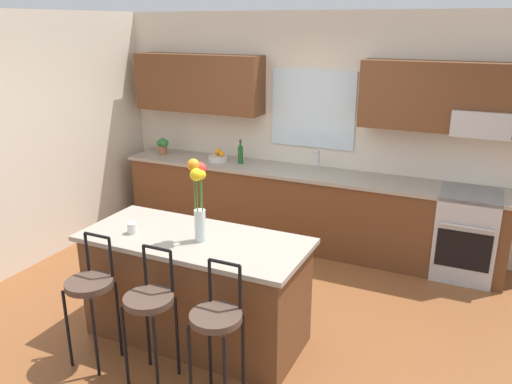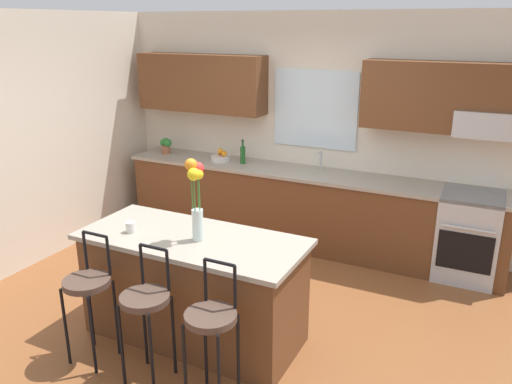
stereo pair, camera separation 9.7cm
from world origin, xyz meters
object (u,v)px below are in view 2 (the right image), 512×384
object	(u,v)px
kitchen_island	(194,287)
bar_stool_far	(211,323)
flower_vase	(196,192)
fruit_bowl_oranges	(221,157)
oven_range	(468,236)
mug_ceramic	(131,227)
bottle_olive_oil	(243,154)
potted_plant_small	(166,145)
bar_stool_near	(88,288)
bar_stool_middle	(146,304)

from	to	relation	value
kitchen_island	bar_stool_far	distance (m)	0.85
flower_vase	fruit_bowl_oranges	bearing A→B (deg)	115.59
oven_range	flower_vase	bearing A→B (deg)	-130.63
kitchen_island	mug_ceramic	distance (m)	0.72
flower_vase	fruit_bowl_oranges	world-z (taller)	flower_vase
bar_stool_far	mug_ceramic	size ratio (longest dim) A/B	11.58
kitchen_island	bottle_olive_oil	bearing A→B (deg)	107.11
bar_stool_far	fruit_bowl_oranges	distance (m)	3.24
bar_stool_far	fruit_bowl_oranges	world-z (taller)	fruit_bowl_oranges
mug_ceramic	potted_plant_small	distance (m)	2.68
oven_range	mug_ceramic	xyz separation A→B (m)	(-2.47, -2.31, 0.51)
bar_stool_near	fruit_bowl_oranges	size ratio (longest dim) A/B	4.34
bar_stool_far	flower_vase	world-z (taller)	flower_vase
oven_range	flower_vase	distance (m)	3.03
bar_stool_middle	flower_vase	size ratio (longest dim) A/B	1.56
bar_stool_near	bar_stool_middle	xyz separation A→B (m)	(0.55, 0.00, 0.00)
bar_stool_near	bar_stool_far	bearing A→B (deg)	0.00
bar_stool_middle	bar_stool_far	size ratio (longest dim) A/B	1.00
oven_range	mug_ceramic	size ratio (longest dim) A/B	10.22
bar_stool_near	mug_ceramic	xyz separation A→B (m)	(0.05, 0.49, 0.33)
flower_vase	mug_ceramic	size ratio (longest dim) A/B	7.42
bar_stool_near	mug_ceramic	world-z (taller)	bar_stool_near
bar_stool_near	bar_stool_middle	world-z (taller)	same
mug_ceramic	potted_plant_small	xyz separation A→B (m)	(-1.32, 2.34, 0.07)
bar_stool_middle	mug_ceramic	world-z (taller)	bar_stool_middle
oven_range	potted_plant_small	world-z (taller)	potted_plant_small
bar_stool_near	bottle_olive_oil	xyz separation A→B (m)	(-0.13, 2.82, 0.40)
bar_stool_middle	bottle_olive_oil	size ratio (longest dim) A/B	3.53
flower_vase	bar_stool_near	bearing A→B (deg)	-136.61
mug_ceramic	bar_stool_near	bearing A→B (deg)	-95.49
flower_vase	bottle_olive_oil	size ratio (longest dim) A/B	2.26
bar_stool_middle	fruit_bowl_oranges	bearing A→B (deg)	109.32
bottle_olive_oil	potted_plant_small	xyz separation A→B (m)	(-1.14, -0.00, 0.00)
mug_ceramic	fruit_bowl_oranges	xyz separation A→B (m)	(-0.49, 2.34, 0.00)
bottle_olive_oil	flower_vase	bearing A→B (deg)	-71.27
flower_vase	mug_ceramic	bearing A→B (deg)	-169.50
mug_ceramic	bottle_olive_oil	distance (m)	2.34
bar_stool_middle	kitchen_island	bearing A→B (deg)	90.00
fruit_bowl_oranges	flower_vase	bearing A→B (deg)	-64.41
oven_range	bar_stool_far	size ratio (longest dim) A/B	0.88
bar_stool_near	bottle_olive_oil	world-z (taller)	bottle_olive_oil
bar_stool_middle	flower_vase	xyz separation A→B (m)	(0.08, 0.59, 0.69)
bar_stool_near	kitchen_island	bearing A→B (deg)	48.60
oven_range	kitchen_island	size ratio (longest dim) A/B	0.49
bar_stool_far	kitchen_island	bearing A→B (deg)	131.40
bar_stool_middle	flower_vase	distance (m)	0.91
fruit_bowl_oranges	oven_range	bearing A→B (deg)	-0.55
bar_stool_middle	potted_plant_small	bearing A→B (deg)	122.79
kitchen_island	bar_stool_near	world-z (taller)	bar_stool_near
flower_vase	fruit_bowl_oranges	size ratio (longest dim) A/B	2.78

